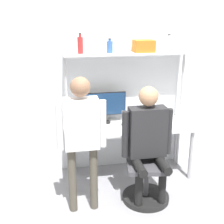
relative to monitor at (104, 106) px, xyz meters
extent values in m
plane|color=gray|center=(0.29, -0.53, -0.96)|extent=(12.00, 12.00, 0.00)
cube|color=silver|center=(0.29, 0.17, 0.39)|extent=(8.00, 0.06, 2.70)
cube|color=white|center=(0.29, -0.18, -0.26)|extent=(1.71, 0.65, 0.03)
cylinder|color=#A5A5AA|center=(-0.50, -0.45, -0.62)|extent=(0.05, 0.05, 0.69)
cylinder|color=#A5A5AA|center=(1.09, -0.45, -0.62)|extent=(0.05, 0.05, 0.69)
cylinder|color=#A5A5AA|center=(-0.50, 0.08, -0.62)|extent=(0.05, 0.05, 0.69)
cylinder|color=#A5A5AA|center=(1.09, 0.08, -0.62)|extent=(0.05, 0.05, 0.69)
cube|color=silver|center=(0.29, -0.01, 0.69)|extent=(1.63, 0.28, 0.02)
cylinder|color=#B2B2B7|center=(-0.50, -0.01, -0.13)|extent=(0.04, 0.04, 1.66)
cylinder|color=#B2B2B7|center=(1.09, -0.01, -0.13)|extent=(0.04, 0.04, 1.66)
cylinder|color=black|center=(0.00, 0.00, -0.24)|extent=(0.17, 0.17, 0.01)
cylinder|color=black|center=(0.00, 0.00, -0.18)|extent=(0.06, 0.06, 0.11)
cube|color=black|center=(0.00, 0.00, 0.02)|extent=(0.58, 0.01, 0.32)
cube|color=navy|center=(0.00, 0.00, 0.02)|extent=(0.56, 0.02, 0.29)
cube|color=#BCBCC1|center=(0.34, -0.28, -0.24)|extent=(0.29, 0.21, 0.01)
cube|color=black|center=(0.34, -0.30, -0.23)|extent=(0.25, 0.11, 0.00)
cube|color=#BCBCC1|center=(0.34, -0.20, -0.13)|extent=(0.29, 0.04, 0.21)
cube|color=navy|center=(0.34, -0.20, -0.13)|extent=(0.26, 0.03, 0.18)
cube|color=silver|center=(0.60, -0.28, -0.24)|extent=(0.07, 0.15, 0.01)
cube|color=black|center=(0.60, -0.28, -0.23)|extent=(0.06, 0.13, 0.00)
cylinder|color=black|center=(0.36, -0.82, -0.93)|extent=(0.56, 0.56, 0.06)
cylinder|color=#4C4C51|center=(0.36, -0.82, -0.71)|extent=(0.06, 0.06, 0.38)
cube|color=#3F3F44|center=(0.36, -0.82, -0.50)|extent=(0.53, 0.53, 0.05)
cube|color=#3F3F44|center=(0.39, -0.62, -0.25)|extent=(0.41, 0.11, 0.45)
cylinder|color=black|center=(0.22, -0.99, -0.72)|extent=(0.09, 0.09, 0.49)
cylinder|color=black|center=(0.50, -0.99, -0.72)|extent=(0.09, 0.09, 0.49)
cylinder|color=black|center=(0.22, -0.96, -0.43)|extent=(0.10, 0.38, 0.10)
cylinder|color=black|center=(0.50, -0.96, -0.43)|extent=(0.10, 0.38, 0.10)
cube|color=#262628|center=(0.36, -0.79, -0.10)|extent=(0.42, 0.20, 0.57)
cylinder|color=#262628|center=(0.10, -0.79, -0.11)|extent=(0.08, 0.08, 0.55)
cylinder|color=#262628|center=(0.62, -0.79, -0.11)|extent=(0.08, 0.08, 0.55)
sphere|color=tan|center=(0.36, -0.79, 0.32)|extent=(0.22, 0.22, 0.22)
cylinder|color=#4C473D|center=(-0.51, -0.87, -0.58)|extent=(0.09, 0.09, 0.77)
cylinder|color=#4C473D|center=(-0.27, -0.87, -0.58)|extent=(0.09, 0.09, 0.77)
cube|color=silver|center=(-0.39, -0.87, 0.08)|extent=(0.37, 0.20, 0.55)
cylinder|color=silver|center=(-0.62, -0.87, 0.06)|extent=(0.08, 0.08, 0.52)
cylinder|color=silver|center=(-0.16, -0.87, 0.06)|extent=(0.08, 0.08, 0.52)
sphere|color=#8C664C|center=(-0.39, -0.87, 0.48)|extent=(0.21, 0.21, 0.21)
cylinder|color=silver|center=(0.86, -0.01, 0.79)|extent=(0.08, 0.08, 0.18)
cylinder|color=silver|center=(0.86, -0.01, 0.89)|extent=(0.04, 0.04, 0.03)
cylinder|color=black|center=(0.86, -0.01, 0.92)|extent=(0.04, 0.04, 0.01)
cylinder|color=#335999|center=(0.07, -0.01, 0.77)|extent=(0.08, 0.08, 0.15)
cylinder|color=#335999|center=(0.07, -0.01, 0.86)|extent=(0.03, 0.03, 0.03)
cylinder|color=black|center=(0.07, -0.01, 0.88)|extent=(0.04, 0.04, 0.01)
cylinder|color=maroon|center=(-0.30, -0.01, 0.80)|extent=(0.07, 0.07, 0.20)
cylinder|color=maroon|center=(-0.30, -0.01, 0.92)|extent=(0.03, 0.03, 0.04)
cylinder|color=black|center=(-0.30, -0.01, 0.94)|extent=(0.03, 0.03, 0.01)
cube|color=#D1661E|center=(0.52, -0.01, 0.78)|extent=(0.26, 0.20, 0.16)
camera|label=1|loc=(-0.65, -3.96, 1.20)|focal=50.00mm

